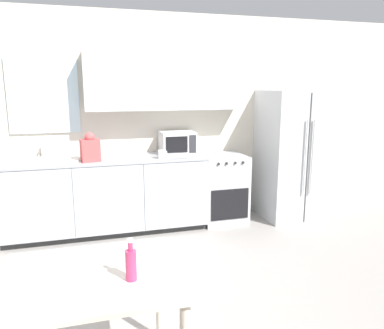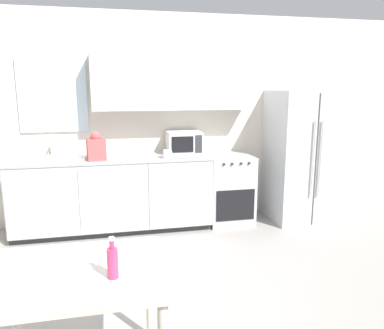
{
  "view_description": "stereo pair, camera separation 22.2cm",
  "coord_description": "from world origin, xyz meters",
  "px_view_note": "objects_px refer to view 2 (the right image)",
  "views": [
    {
      "loc": [
        -0.45,
        -2.83,
        1.77
      ],
      "look_at": [
        0.5,
        0.51,
        1.05
      ],
      "focal_mm": 35.0,
      "sensor_mm": 36.0,
      "label": 1
    },
    {
      "loc": [
        -0.23,
        -2.89,
        1.77
      ],
      "look_at": [
        0.5,
        0.51,
        1.05
      ],
      "focal_mm": 35.0,
      "sensor_mm": 36.0,
      "label": 2
    }
  ],
  "objects_px": {
    "dining_table": "(78,290)",
    "drink_bottle": "(113,262)",
    "coffee_mug": "(167,154)",
    "oven_range": "(228,188)",
    "microwave": "(184,142)",
    "refrigerator": "(301,156)"
  },
  "relations": [
    {
      "from": "drink_bottle",
      "to": "coffee_mug",
      "type": "bearing_deg",
      "value": 74.89
    },
    {
      "from": "oven_range",
      "to": "drink_bottle",
      "type": "relative_size",
      "value": 3.82
    },
    {
      "from": "oven_range",
      "to": "refrigerator",
      "type": "height_order",
      "value": "refrigerator"
    },
    {
      "from": "drink_bottle",
      "to": "oven_range",
      "type": "bearing_deg",
      "value": 60.56
    },
    {
      "from": "microwave",
      "to": "dining_table",
      "type": "xyz_separation_m",
      "value": [
        -1.13,
        -2.66,
        -0.44
      ]
    },
    {
      "from": "microwave",
      "to": "coffee_mug",
      "type": "height_order",
      "value": "microwave"
    },
    {
      "from": "coffee_mug",
      "to": "drink_bottle",
      "type": "bearing_deg",
      "value": -105.11
    },
    {
      "from": "oven_range",
      "to": "drink_bottle",
      "type": "distance_m",
      "value": 3.1
    },
    {
      "from": "microwave",
      "to": "drink_bottle",
      "type": "relative_size",
      "value": 1.82
    },
    {
      "from": "refrigerator",
      "to": "drink_bottle",
      "type": "xyz_separation_m",
      "value": [
        -2.51,
        -2.61,
        -0.02
      ]
    },
    {
      "from": "oven_range",
      "to": "coffee_mug",
      "type": "height_order",
      "value": "coffee_mug"
    },
    {
      "from": "refrigerator",
      "to": "dining_table",
      "type": "distance_m",
      "value": 3.68
    },
    {
      "from": "microwave",
      "to": "coffee_mug",
      "type": "relative_size",
      "value": 3.97
    },
    {
      "from": "coffee_mug",
      "to": "dining_table",
      "type": "bearing_deg",
      "value": -110.34
    },
    {
      "from": "oven_range",
      "to": "microwave",
      "type": "distance_m",
      "value": 0.86
    },
    {
      "from": "coffee_mug",
      "to": "dining_table",
      "type": "distance_m",
      "value": 2.51
    },
    {
      "from": "oven_range",
      "to": "coffee_mug",
      "type": "relative_size",
      "value": 8.3
    },
    {
      "from": "refrigerator",
      "to": "drink_bottle",
      "type": "relative_size",
      "value": 7.36
    },
    {
      "from": "dining_table",
      "to": "drink_bottle",
      "type": "relative_size",
      "value": 4.26
    },
    {
      "from": "microwave",
      "to": "drink_bottle",
      "type": "distance_m",
      "value": 2.94
    },
    {
      "from": "microwave",
      "to": "drink_bottle",
      "type": "xyz_separation_m",
      "value": [
        -0.93,
        -2.78,
        -0.23
      ]
    },
    {
      "from": "microwave",
      "to": "drink_bottle",
      "type": "height_order",
      "value": "microwave"
    }
  ]
}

